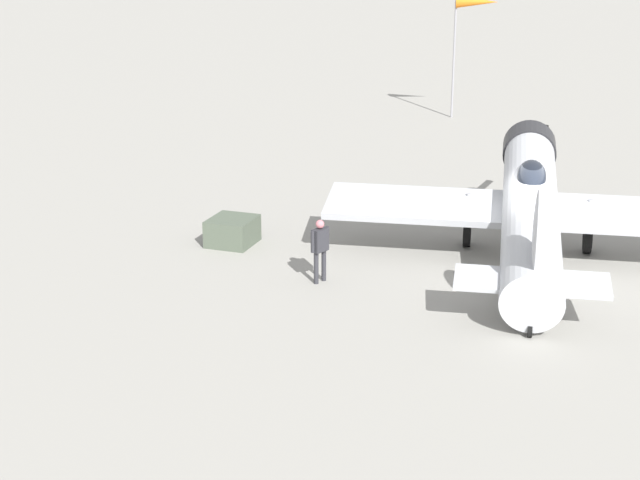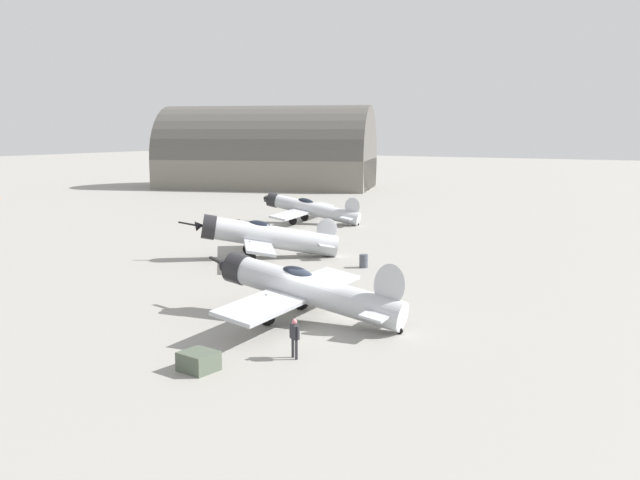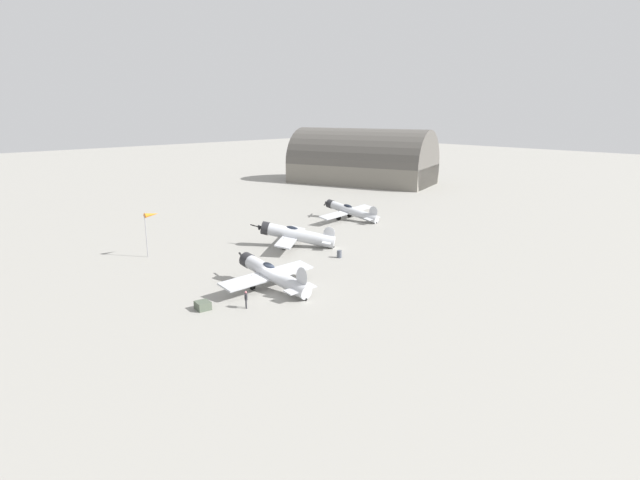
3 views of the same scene
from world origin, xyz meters
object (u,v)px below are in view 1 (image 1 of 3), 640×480
Objects in this scene: windsock_mast at (475,7)px; equipment_crate at (232,231)px; airplane_foreground at (530,207)px; ground_crew_mechanic at (320,245)px.

equipment_crate is at bearing -105.29° from windsock_mast.
airplane_foreground is 7.75× the size of equipment_crate.
airplane_foreground is 8.10m from equipment_crate.
airplane_foreground is 2.07× the size of windsock_mast.
ground_crew_mechanic is 22.47m from windsock_mast.
windsock_mast reaches higher than ground_crew_mechanic.
ground_crew_mechanic is at bearing -96.12° from windsock_mast.
airplane_foreground is 19.99m from windsock_mast.
windsock_mast is at bearing 74.71° from equipment_crate.
windsock_mast is (5.35, 19.55, 4.54)m from equipment_crate.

